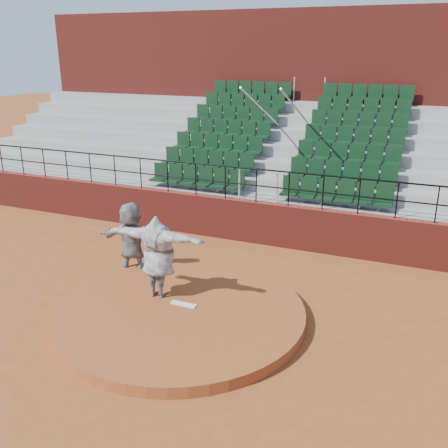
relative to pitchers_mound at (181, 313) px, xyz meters
The scene contains 9 objects.
ground 0.12m from the pitchers_mound, ahead, with size 90.00×90.00×0.00m, color brown.
pitchers_mound is the anchor object (origin of this frame).
pitching_rubber 0.21m from the pitchers_mound, 90.00° to the left, with size 0.60×0.15×0.03m, color white.
boundary_wall 5.03m from the pitchers_mound, 90.00° to the left, with size 24.00×0.30×1.30m, color maroon.
wall_railing 5.35m from the pitchers_mound, 90.00° to the left, with size 24.04×0.05×1.03m.
seating_deck 8.75m from the pitchers_mound, 90.00° to the left, with size 24.00×5.97×4.63m.
press_box_facade 13.06m from the pitchers_mound, 90.00° to the left, with size 24.00×3.00×7.10m, color maroon.
pitcher 1.36m from the pitchers_mound, 153.83° to the left, with size 2.39×0.65×1.94m, color black.
fielder 2.76m from the pitchers_mound, 145.28° to the left, with size 1.87×0.59×2.01m, color black.
Camera 1 is at (4.65, -8.64, 5.68)m, focal length 40.00 mm.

